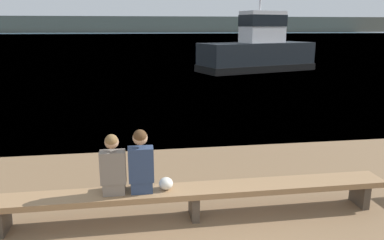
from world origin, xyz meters
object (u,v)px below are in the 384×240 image
(bench_main, at_px, (194,193))
(shopping_bag, at_px, (166,183))
(tugboat_red, at_px, (258,52))
(person_left, at_px, (113,167))
(person_right, at_px, (141,163))

(bench_main, xyz_separation_m, shopping_bag, (-0.44, 0.03, 0.19))
(shopping_bag, relative_size, tugboat_red, 0.03)
(bench_main, height_order, tugboat_red, tugboat_red)
(person_left, bearing_deg, tugboat_red, 65.91)
(bench_main, bearing_deg, tugboat_red, 68.98)
(bench_main, distance_m, person_left, 1.34)
(person_left, bearing_deg, person_right, -0.27)
(shopping_bag, distance_m, tugboat_red, 21.20)
(person_left, xyz_separation_m, shopping_bag, (0.79, 0.03, -0.33))
(person_right, height_order, tugboat_red, tugboat_red)
(bench_main, distance_m, shopping_bag, 0.48)
(person_left, relative_size, person_right, 0.95)
(shopping_bag, bearing_deg, bench_main, -3.47)
(person_right, distance_m, shopping_bag, 0.53)
(person_right, height_order, shopping_bag, person_right)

